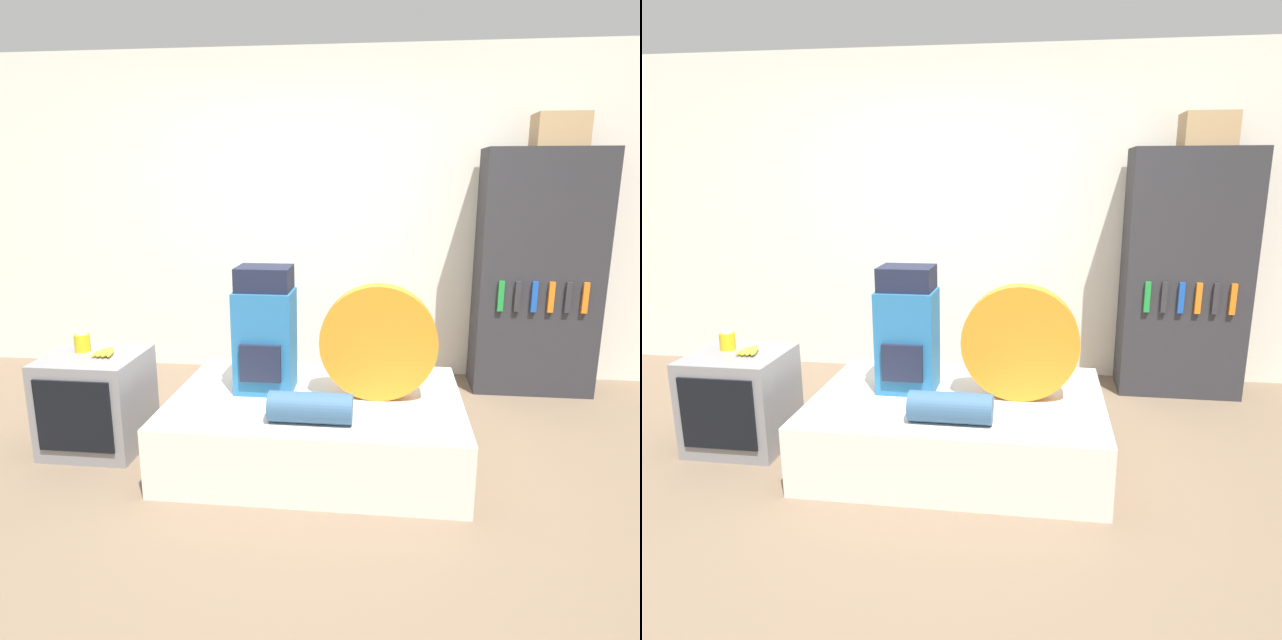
% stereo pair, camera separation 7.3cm
% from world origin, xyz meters
% --- Properties ---
extents(ground_plane, '(16.00, 16.00, 0.00)m').
position_xyz_m(ground_plane, '(0.00, 0.00, 0.00)').
color(ground_plane, brown).
extents(wall_back, '(8.00, 0.05, 2.60)m').
position_xyz_m(wall_back, '(0.00, 2.04, 1.30)').
color(wall_back, silver).
rests_on(wall_back, ground_plane).
extents(bed, '(1.66, 1.18, 0.39)m').
position_xyz_m(bed, '(0.21, 0.44, 0.19)').
color(bed, silver).
rests_on(bed, ground_plane).
extents(backpack, '(0.34, 0.31, 0.74)m').
position_xyz_m(backpack, '(-0.10, 0.49, 0.74)').
color(backpack, '#23669E').
rests_on(backpack, bed).
extents(tent_bag, '(0.66, 0.12, 0.66)m').
position_xyz_m(tent_bag, '(0.56, 0.43, 0.72)').
color(tent_bag, orange).
rests_on(tent_bag, bed).
extents(sleeping_roll, '(0.43, 0.16, 0.16)m').
position_xyz_m(sleeping_roll, '(0.22, 0.05, 0.47)').
color(sleeping_roll, '#33567A').
rests_on(sleeping_roll, bed).
extents(television, '(0.56, 0.54, 0.59)m').
position_xyz_m(television, '(-1.14, 0.41, 0.29)').
color(television, gray).
rests_on(television, ground_plane).
extents(canister, '(0.09, 0.09, 0.12)m').
position_xyz_m(canister, '(-1.23, 0.48, 0.65)').
color(canister, gold).
rests_on(canister, television).
extents(banana_bunch, '(0.13, 0.18, 0.03)m').
position_xyz_m(banana_bunch, '(-1.06, 0.42, 0.61)').
color(banana_bunch, yellow).
rests_on(banana_bunch, television).
extents(bookshelf, '(0.89, 0.43, 1.83)m').
position_xyz_m(bookshelf, '(1.72, 1.75, 0.91)').
color(bookshelf, '#2D2D33').
rests_on(bookshelf, ground_plane).
extents(cardboard_box, '(0.36, 0.29, 0.23)m').
position_xyz_m(cardboard_box, '(1.79, 1.76, 1.94)').
color(cardboard_box, tan).
rests_on(cardboard_box, bookshelf).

